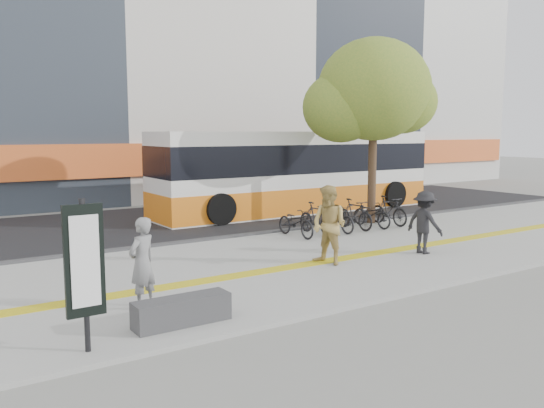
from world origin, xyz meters
TOP-DOWN VIEW (x-y plane):
  - ground at (0.00, 0.00)m, footprint 120.00×120.00m
  - sidewalk at (0.00, 1.50)m, footprint 40.00×7.00m
  - tactile_strip at (0.00, 1.00)m, footprint 40.00×0.45m
  - street at (0.00, 9.00)m, footprint 40.00×8.00m
  - curb at (0.00, 5.00)m, footprint 40.00×0.25m
  - bench at (-2.60, -1.20)m, footprint 1.60×0.45m
  - signboard at (-4.20, -1.51)m, footprint 0.55×0.10m
  - street_tree at (7.18, 4.82)m, footprint 4.40×3.80m
  - bus at (6.83, 8.50)m, footprint 11.80×2.80m
  - bicycle_row at (5.38, 4.00)m, footprint 4.41×1.69m
  - seated_woman at (-2.81, -0.01)m, footprint 0.71×0.62m
  - pedestrian_tan at (2.06, 0.74)m, footprint 0.89×1.04m
  - pedestrian_dark at (4.87, 0.32)m, footprint 0.68×1.09m

SIDE VIEW (x-z plane):
  - ground at x=0.00m, z-range 0.00..0.00m
  - street at x=0.00m, z-range 0.00..0.06m
  - sidewalk at x=0.00m, z-range 0.00..0.08m
  - curb at x=0.00m, z-range 0.00..0.14m
  - tactile_strip at x=0.00m, z-range 0.08..0.09m
  - bench at x=-2.60m, z-range 0.08..0.53m
  - bicycle_row at x=5.38m, z-range 0.05..1.03m
  - pedestrian_dark at x=4.87m, z-range 0.08..1.69m
  - seated_woman at x=-2.81m, z-range 0.08..1.71m
  - pedestrian_tan at x=2.06m, z-range 0.08..1.95m
  - signboard at x=-4.20m, z-range 0.27..2.47m
  - bus at x=6.83m, z-range -0.03..3.11m
  - street_tree at x=7.18m, z-range 1.36..7.67m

